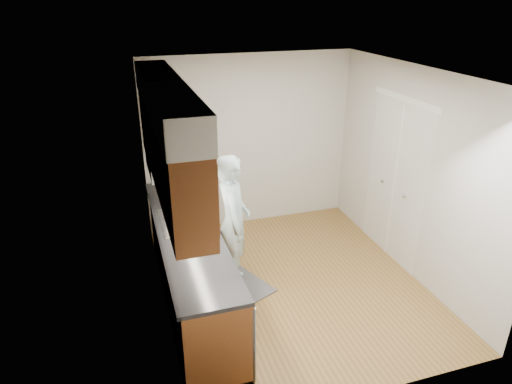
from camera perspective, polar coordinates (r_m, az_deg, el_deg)
The scene contains 16 objects.
floor at distance 5.65m, azimuth 4.46°, elevation -11.30°, with size 3.50×3.50×0.00m, color olive.
ceiling at distance 4.69m, azimuth 5.45°, elevation 14.57°, with size 3.50×3.50×0.00m, color white.
wall_left at distance 4.72m, azimuth -12.23°, elevation -1.76°, with size 0.02×3.50×2.50m, color #B9B7AD.
wall_right at distance 5.75m, azimuth 18.92°, elevation 2.16°, with size 0.02×3.50×2.50m, color #B9B7AD.
wall_back at distance 6.59m, azimuth -0.81°, elevation 6.18°, with size 3.00×0.02×2.50m, color #B9B7AD.
counter at distance 5.11m, azimuth -8.11°, elevation -9.06°, with size 0.64×2.80×1.30m.
upper_cabinets at distance 4.53m, azimuth -10.93°, elevation 6.75°, with size 0.47×2.80×1.21m.
closet_door at distance 6.05m, azimuth 16.94°, elevation 1.19°, with size 0.02×1.22×2.05m, color white.
floor_mat at distance 5.65m, azimuth -2.71°, elevation -11.19°, with size 0.55×0.94×0.02m, color #59595B.
person at distance 5.17m, azimuth -2.90°, elevation -2.72°, with size 0.65×0.43×1.84m, color #A4C2C8.
soap_bottle_a at distance 5.41m, azimuth -10.07°, elevation -0.27°, with size 0.10×0.10×0.26m, color white.
soap_bottle_b at distance 5.61m, azimuth -8.46°, elevation 0.35°, with size 0.09×0.09×0.19m, color white.
soap_bottle_c at distance 5.55m, azimuth -9.43°, elevation -0.06°, with size 0.14×0.14×0.18m, color white.
soda_can at distance 5.45m, azimuth -8.09°, elevation -0.69°, with size 0.07×0.07×0.13m, color maroon.
steel_can at distance 5.54m, azimuth -9.17°, elevation -0.40°, with size 0.07×0.07×0.12m, color #A5A5AA.
dish_rack at distance 4.70m, azimuth -7.80°, elevation -5.40°, with size 0.35×0.30×0.06m, color black.
Camera 1 is at (-1.79, -4.27, 3.24)m, focal length 32.00 mm.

